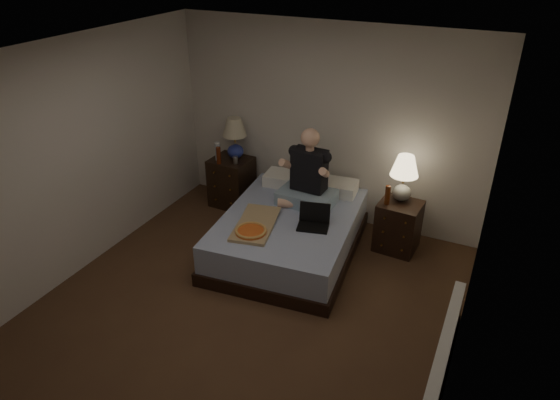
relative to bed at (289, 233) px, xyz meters
The scene contains 19 objects.
floor 1.24m from the bed, 88.44° to the right, with size 4.00×4.50×0.00m, color brown.
ceiling 2.56m from the bed, 88.44° to the right, with size 4.00×4.50×0.00m, color white.
wall_back 1.45m from the bed, 88.18° to the left, with size 4.00×2.50×0.00m, color silver.
wall_front 3.61m from the bed, 89.45° to the right, with size 4.00×2.50×0.00m, color silver.
wall_left 2.52m from the bed, 148.33° to the right, with size 4.50×2.50×0.00m, color silver.
wall_right 2.57m from the bed, 30.83° to the right, with size 4.50×2.50×0.00m, color silver.
bed is the anchor object (origin of this frame).
nightstand_left 1.41m from the bed, 148.77° to the left, with size 0.52×0.47×0.68m, color black.
nightstand_right 1.29m from the bed, 28.38° to the left, with size 0.47×0.42×0.61m, color black.
lamp_left 1.59m from the bed, 145.53° to the left, with size 0.32×0.32×0.56m, color #283594, non-canonical shape.
lamp_right 1.46m from the bed, 32.02° to the left, with size 0.32×0.32×0.56m, color gray, non-canonical shape.
water_bottle 1.59m from the bed, 154.60° to the left, with size 0.07×0.07×0.25m, color silver.
soda_can 1.34m from the bed, 149.27° to the left, with size 0.07×0.07×0.10m, color #AAAAA5.
beer_bottle_left 1.49m from the bed, 156.87° to the left, with size 0.06×0.06×0.23m, color #551E0C.
beer_bottle_right 1.22m from the bed, 28.36° to the left, with size 0.06×0.06×0.23m, color #58250C.
person 0.80m from the bed, 80.84° to the left, with size 0.66×0.52×0.93m, color black, non-canonical shape.
laptop 0.52m from the bed, 19.66° to the right, with size 0.34×0.28×0.24m, color black, non-canonical shape.
pizza_box 0.65m from the bed, 110.01° to the right, with size 0.40×0.76×0.08m, color tan, non-canonical shape.
radiator 2.25m from the bed, 29.35° to the right, with size 0.10×1.60×0.40m, color white.
Camera 1 is at (2.03, -3.31, 3.37)m, focal length 32.00 mm.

